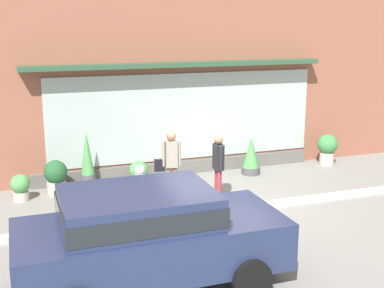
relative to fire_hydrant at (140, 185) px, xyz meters
name	(u,v)px	position (x,y,z in m)	size (l,w,h in m)	color
ground_plane	(220,210)	(1.57, -0.98, -0.46)	(60.00, 60.00, 0.00)	gray
curb_strip	(224,211)	(1.57, -1.18, -0.40)	(14.00, 0.24, 0.12)	#B2B2AD
storefront	(176,87)	(1.58, 2.20, 1.92)	(14.00, 0.81, 4.87)	#935642
fire_hydrant	(140,185)	(0.00, 0.00, 0.00)	(0.40, 0.36, 0.93)	#B2B2B7
pedestrian_with_handbag	(170,161)	(0.73, 0.00, 0.49)	(0.62, 0.23, 1.66)	brown
pedestrian_passerby	(218,163)	(1.74, -0.43, 0.46)	(0.23, 0.48, 1.58)	#8E333D
parked_car_navy	(147,232)	(-0.78, -3.64, 0.43)	(4.18, 2.01, 1.57)	navy
potted_plant_by_entrance	(327,148)	(5.93, 1.40, 0.05)	(0.58, 0.58, 0.91)	#B7B2A3
potted_plant_near_hydrant	(251,156)	(3.44, 1.32, 0.03)	(0.51, 0.51, 1.03)	#4C4C51
potted_plant_low_front	(56,176)	(-1.75, 1.39, -0.01)	(0.56, 0.56, 0.84)	#B7B2A3
potted_plant_window_left	(87,162)	(-0.95, 1.54, 0.23)	(0.36, 0.36, 1.45)	#4C4C51
potted_plant_window_center	(139,173)	(0.31, 1.40, -0.14)	(0.49, 0.49, 0.63)	#9E6042
potted_plant_doorstep	(20,187)	(-2.57, 1.15, -0.13)	(0.45, 0.45, 0.63)	#B7B2A3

